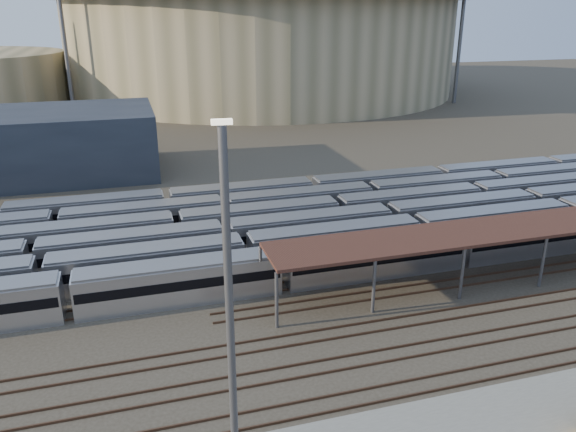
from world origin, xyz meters
The scene contains 10 objects.
ground centered at (0.00, 0.00, 0.00)m, with size 420.00×420.00×0.00m, color #383026.
subway_trains centered at (-3.66, 18.50, 1.80)m, with size 126.20×23.90×3.60m.
inspection_shed centered at (22.00, 4.00, 4.98)m, with size 60.30×6.00×5.30m.
empty_tracks centered at (0.00, -5.00, 0.09)m, with size 170.00×9.62×0.18m.
stadium centered at (25.00, 140.00, 16.47)m, with size 124.00×124.00×32.50m.
service_building centered at (-35.00, 55.00, 5.00)m, with size 42.00×20.00×10.00m, color #1E232D.
floodlight_0 centered at (-30.00, 110.00, 20.65)m, with size 4.00×1.00×38.40m.
floodlight_2 centered at (70.00, 100.00, 20.65)m, with size 4.00×1.00×38.40m.
floodlight_3 centered at (-10.00, 160.00, 20.65)m, with size 4.00×1.00×38.40m.
yard_light_pole centered at (-14.93, -16.72, 10.58)m, with size 0.82×0.36×20.59m.
Camera 1 is at (-18.46, -37.50, 24.69)m, focal length 35.00 mm.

